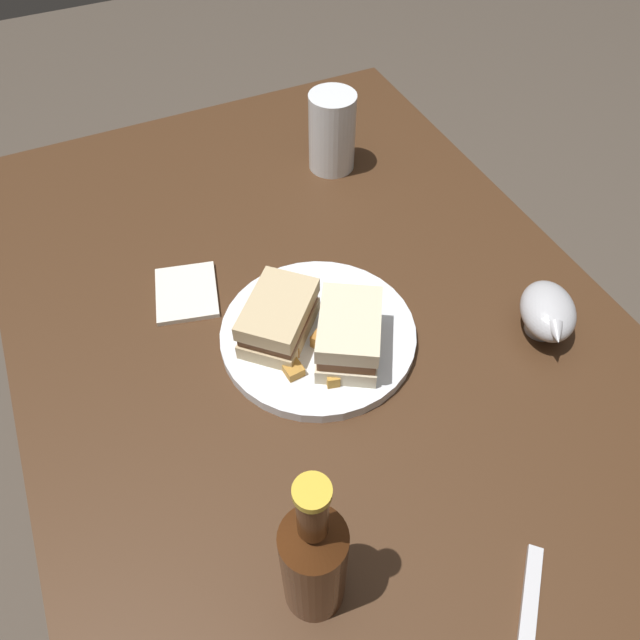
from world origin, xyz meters
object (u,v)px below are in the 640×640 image
sandwich_half_right (349,335)px  napkin (187,293)px  gravy_boat (548,312)px  sandwich_half_left (279,318)px  plate (318,334)px  fork (527,633)px  pint_glass (332,137)px  cider_bottle (314,560)px

sandwich_half_right → napkin: size_ratio=1.28×
gravy_boat → napkin: 0.52m
sandwich_half_left → plate: bearing=68.9°
gravy_boat → fork: gravy_boat is taller
gravy_boat → fork: (0.31, -0.26, -0.04)m
sandwich_half_right → pint_glass: 0.44m
sandwich_half_left → fork: 0.46m
gravy_boat → fork: bearing=-39.8°
sandwich_half_right → plate: bearing=-155.0°
sandwich_half_left → napkin: sandwich_half_left is taller
plate → fork: 0.44m
sandwich_half_left → gravy_boat: size_ratio=1.11×
napkin → fork: size_ratio=0.61×
plate → napkin: (-0.16, -0.14, -0.00)m
sandwich_half_left → napkin: bearing=-145.9°
sandwich_half_left → sandwich_half_right: 0.10m
pint_glass → napkin: (0.20, -0.34, -0.06)m
sandwich_half_left → napkin: size_ratio=1.28×
plate → pint_glass: (-0.36, 0.19, 0.05)m
gravy_boat → napkin: gravy_boat is taller
napkin → fork: (0.59, 0.18, -0.00)m
sandwich_half_right → pint_glass: (-0.41, 0.17, 0.01)m
sandwich_half_left → fork: sandwich_half_left is taller
pint_glass → sandwich_half_right: bearing=-22.6°
sandwich_half_left → pint_glass: 0.42m
gravy_boat → napkin: (-0.28, -0.44, -0.04)m
sandwich_half_left → fork: bearing=10.4°
pint_glass → napkin: 0.39m
sandwich_half_left → cider_bottle: size_ratio=0.55×
sandwich_half_right → cider_bottle: cider_bottle is taller
plate → fork: size_ratio=1.52×
napkin → sandwich_half_left: bearing=34.1°
pint_glass → cider_bottle: bearing=-26.9°
gravy_boat → napkin: size_ratio=1.16×
gravy_boat → cider_bottle: 0.48m
plate → sandwich_half_right: size_ratio=1.95×
sandwich_half_right → pint_glass: pint_glass is taller
sandwich_half_right → napkin: 0.27m
fork → plate: bearing=47.6°
plate → pint_glass: size_ratio=1.95×
gravy_boat → cider_bottle: (0.19, -0.44, 0.06)m
sandwich_half_right → cider_bottle: 0.31m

